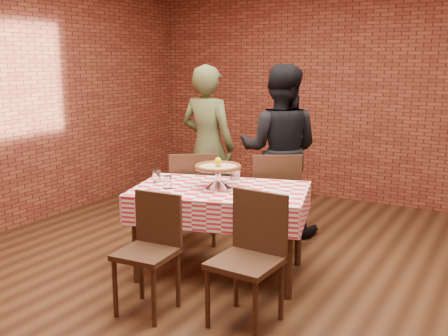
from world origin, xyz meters
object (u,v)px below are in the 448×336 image
at_px(water_glass_left, 168,182).
at_px(pizza_stand, 218,178).
at_px(chair_near_right, 245,262).
at_px(table, 220,232).
at_px(diner_olive, 208,146).
at_px(pizza, 218,167).
at_px(condiment_caddy, 235,174).
at_px(water_glass_right, 157,176).
at_px(chair_far_left, 193,196).
at_px(chair_near_left, 146,256).
at_px(chair_far_right, 273,199).
at_px(diner_black, 280,150).

bearing_deg(water_glass_left, pizza_stand, 33.44).
distance_m(pizza_stand, chair_near_right, 0.98).
distance_m(table, water_glass_left, 0.62).
distance_m(pizza_stand, diner_olive, 1.38).
height_order(pizza, condiment_caddy, pizza).
xyz_separation_m(pizza, water_glass_left, (-0.35, -0.23, -0.12)).
height_order(table, water_glass_left, water_glass_left).
distance_m(table, water_glass_right, 0.75).
xyz_separation_m(pizza, chair_far_left, (-0.63, 0.57, -0.47)).
bearing_deg(water_glass_right, chair_far_left, 94.49).
distance_m(pizza_stand, chair_near_left, 0.97).
xyz_separation_m(pizza_stand, pizza, (-0.00, -0.00, 0.09)).
relative_size(water_glass_left, water_glass_right, 1.00).
relative_size(pizza_stand, water_glass_left, 3.56).
bearing_deg(chair_far_right, pizza_stand, 49.28).
bearing_deg(pizza_stand, chair_near_left, -95.62).
bearing_deg(diner_black, pizza_stand, 75.13).
relative_size(water_glass_left, diner_black, 0.06).
relative_size(condiment_caddy, chair_near_left, 0.14).
xyz_separation_m(water_glass_right, diner_olive, (-0.22, 1.21, 0.07)).
bearing_deg(chair_near_left, condiment_caddy, 81.54).
distance_m(pizza_stand, water_glass_left, 0.42).
relative_size(pizza, water_glass_right, 3.60).
relative_size(condiment_caddy, chair_far_right, 0.13).
distance_m(condiment_caddy, chair_near_right, 1.20).
distance_m(water_glass_left, condiment_caddy, 0.64).
xyz_separation_m(table, chair_near_left, (-0.11, -0.87, 0.06)).
bearing_deg(chair_far_right, chair_far_left, -10.94).
relative_size(table, chair_near_left, 1.64).
bearing_deg(pizza_stand, chair_far_left, 137.81).
bearing_deg(diner_black, chair_far_left, 33.38).
xyz_separation_m(condiment_caddy, chair_far_left, (-0.63, 0.27, -0.35)).
xyz_separation_m(chair_far_left, diner_black, (0.62, 0.70, 0.42)).
bearing_deg(table, pizza_stand, 175.20).
bearing_deg(chair_far_right, chair_near_left, 50.13).
bearing_deg(chair_far_left, water_glass_left, 75.03).
xyz_separation_m(table, water_glass_right, (-0.60, -0.08, 0.44)).
xyz_separation_m(chair_near_left, diner_olive, (-0.71, 1.99, 0.45)).
xyz_separation_m(water_glass_right, chair_far_right, (0.69, 0.96, -0.34)).
bearing_deg(chair_far_right, table, 50.85).
bearing_deg(chair_far_right, pizza, 49.28).
bearing_deg(chair_near_right, water_glass_left, 158.54).
bearing_deg(condiment_caddy, chair_near_right, -83.49).
height_order(pizza_stand, chair_near_right, pizza_stand).
relative_size(water_glass_left, chair_far_left, 0.12).
bearing_deg(table, water_glass_left, -148.51).
bearing_deg(chair_near_right, condiment_caddy, 125.27).
relative_size(chair_near_left, chair_far_left, 0.92).
height_order(water_glass_right, chair_far_right, chair_far_right).
bearing_deg(water_glass_left, chair_near_right, -24.44).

